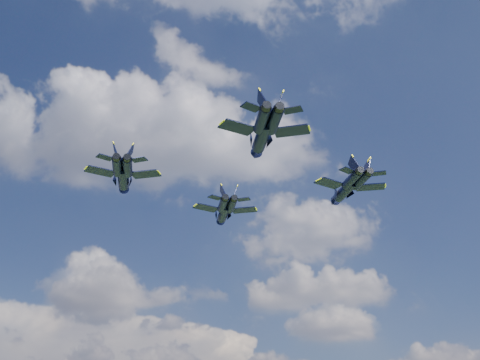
% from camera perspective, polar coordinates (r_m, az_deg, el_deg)
% --- Properties ---
extents(jet_lead, '(12.55, 16.37, 3.88)m').
position_cam_1_polar(jet_lead, '(118.49, -1.58, -3.18)').
color(jet_lead, black).
extents(jet_left, '(12.25, 15.93, 3.78)m').
position_cam_1_polar(jet_left, '(100.81, -11.00, 0.12)').
color(jet_left, black).
extents(jet_right, '(12.81, 16.96, 4.00)m').
position_cam_1_polar(jet_right, '(107.80, 9.87, -1.01)').
color(jet_right, black).
extents(jet_slot, '(13.31, 17.24, 4.10)m').
position_cam_1_polar(jet_slot, '(87.83, 2.05, 4.03)').
color(jet_slot, black).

